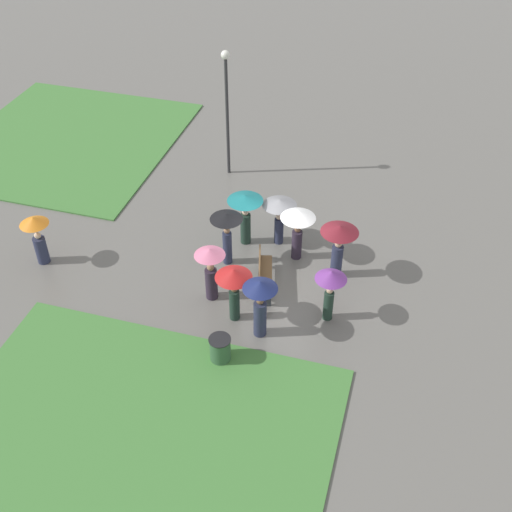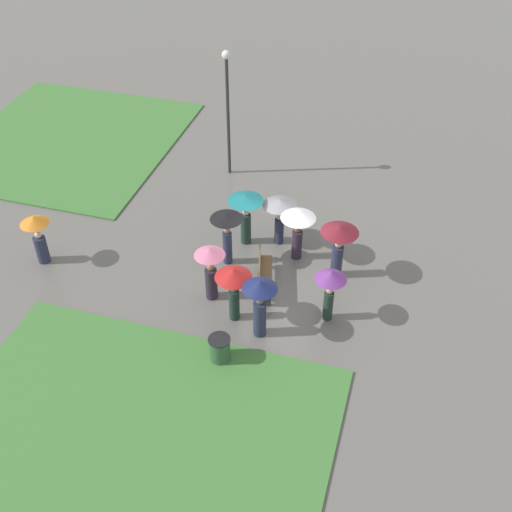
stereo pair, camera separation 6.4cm
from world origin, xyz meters
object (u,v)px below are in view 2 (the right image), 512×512
object	(u,v)px
crowd_person_red	(234,281)
crowd_person_pink	(210,266)
park_bench	(263,275)
lone_walker_mid_plaza	(37,233)
crowd_person_teal	(246,208)
crowd_person_purple	(330,284)
lamp_post	(228,99)
trash_bin	(220,349)
crowd_person_grey	(280,210)
crowd_person_navy	(260,299)
crowd_person_black	(227,227)
crowd_person_maroon	(339,240)
crowd_person_white	(298,222)

from	to	relation	value
crowd_person_red	crowd_person_pink	world-z (taller)	crowd_person_pink
park_bench	lone_walker_mid_plaza	size ratio (longest dim) A/B	1.12
crowd_person_teal	crowd_person_pink	world-z (taller)	crowd_person_teal
crowd_person_teal	crowd_person_purple	world-z (taller)	crowd_person_teal
lamp_post	trash_bin	bearing A→B (deg)	-163.39
crowd_person_grey	crowd_person_pink	xyz separation A→B (m)	(-3.21, 1.28, -0.10)
park_bench	crowd_person_navy	size ratio (longest dim) A/B	0.99
lamp_post	trash_bin	size ratio (longest dim) A/B	6.09
crowd_person_grey	crowd_person_black	world-z (taller)	crowd_person_black
crowd_person_grey	crowd_person_maroon	bearing A→B (deg)	-107.79
trash_bin	crowd_person_red	bearing A→B (deg)	3.95
trash_bin	crowd_person_maroon	xyz separation A→B (m)	(4.40, -2.40, 1.01)
lone_walker_mid_plaza	crowd_person_purple	bearing A→B (deg)	-128.18
lone_walker_mid_plaza	crowd_person_black	bearing A→B (deg)	-112.44
crowd_person_purple	crowd_person_black	distance (m)	3.99
crowd_person_maroon	park_bench	bearing A→B (deg)	-148.57
park_bench	crowd_person_black	distance (m)	1.89
crowd_person_white	trash_bin	bearing A→B (deg)	-107.25
crowd_person_maroon	lone_walker_mid_plaza	xyz separation A→B (m)	(-2.00, 9.33, -0.25)
lamp_post	crowd_person_pink	bearing A→B (deg)	-166.18
crowd_person_teal	trash_bin	bearing A→B (deg)	-84.01
crowd_person_maroon	crowd_person_black	distance (m)	3.53
crowd_person_maroon	crowd_person_grey	size ratio (longest dim) A/B	1.12
crowd_person_purple	crowd_person_pink	size ratio (longest dim) A/B	0.97
crowd_person_teal	crowd_person_white	bearing A→B (deg)	-12.99
crowd_person_maroon	crowd_person_purple	bearing A→B (deg)	-83.98
park_bench	trash_bin	xyz separation A→B (m)	(-3.24, 0.31, -0.07)
crowd_person_pink	crowd_person_black	bearing A→B (deg)	-171.40
crowd_person_maroon	crowd_person_black	size ratio (longest dim) A/B	1.00
crowd_person_grey	crowd_person_white	size ratio (longest dim) A/B	0.93
crowd_person_teal	crowd_person_white	distance (m)	1.87
lamp_post	crowd_person_red	size ratio (longest dim) A/B	2.63
crowd_person_pink	crowd_person_navy	bearing A→B (deg)	66.57
crowd_person_purple	crowd_person_red	world-z (taller)	crowd_person_red
crowd_person_navy	crowd_person_red	world-z (taller)	crowd_person_navy
crowd_person_purple	crowd_person_navy	bearing A→B (deg)	-107.68
crowd_person_pink	lone_walker_mid_plaza	size ratio (longest dim) A/B	1.06
crowd_person_black	crowd_person_white	world-z (taller)	crowd_person_black
crowd_person_purple	trash_bin	bearing A→B (deg)	-97.52
crowd_person_maroon	lone_walker_mid_plaza	size ratio (longest dim) A/B	1.09
crowd_person_black	crowd_person_white	size ratio (longest dim) A/B	1.03
crowd_person_purple	crowd_person_white	size ratio (longest dim) A/B	0.97
lamp_post	trash_bin	distance (m)	10.07
crowd_person_red	crowd_person_black	bearing A→B (deg)	124.98
crowd_person_purple	crowd_person_pink	world-z (taller)	crowd_person_pink
crowd_person_teal	crowd_person_white	world-z (taller)	crowd_person_teal
crowd_person_teal	crowd_person_purple	bearing A→B (deg)	-43.11
crowd_person_red	crowd_person_pink	distance (m)	1.18
crowd_person_grey	crowd_person_red	world-z (taller)	crowd_person_red
crowd_person_navy	crowd_person_pink	distance (m)	2.13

